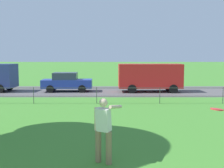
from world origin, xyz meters
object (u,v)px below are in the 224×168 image
Objects in this scene: person_thrower at (104,128)px; panel_van_far_right at (150,76)px; car_blue_right at (67,82)px; frisbee at (217,109)px.

panel_van_far_right reaches higher than person_thrower.
person_thrower is 0.43× the size of car_blue_right.
frisbee is 0.08× the size of car_blue_right.
person_thrower reaches higher than frisbee.
panel_van_far_right is at bearing 77.63° from person_thrower.
car_blue_right is at bearing 102.88° from person_thrower.
person_thrower reaches higher than car_blue_right.
panel_van_far_right is (0.82, 16.24, -0.43)m from frisbee.
panel_van_far_right is (3.27, 14.93, 0.33)m from person_thrower.
car_blue_right is at bearing 109.80° from frisbee.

